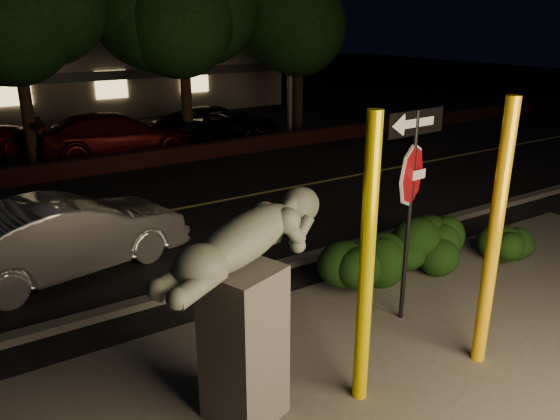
% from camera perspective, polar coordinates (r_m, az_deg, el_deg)
% --- Properties ---
extents(ground, '(90.00, 90.00, 0.00)m').
position_cam_1_polar(ground, '(16.21, -13.56, 3.22)').
color(ground, black).
rests_on(ground, ground).
extents(patio, '(14.00, 6.00, 0.02)m').
position_cam_1_polar(patio, '(7.62, 17.04, -16.37)').
color(patio, '#4C4944').
rests_on(patio, ground).
extents(road, '(80.00, 8.00, 0.01)m').
position_cam_1_polar(road, '(13.52, -9.25, 0.34)').
color(road, black).
rests_on(road, ground).
extents(lane_marking, '(80.00, 0.12, 0.00)m').
position_cam_1_polar(lane_marking, '(13.52, -9.26, 0.39)').
color(lane_marking, '#B5AB48').
rests_on(lane_marking, road).
extents(curb, '(80.00, 0.25, 0.12)m').
position_cam_1_polar(curb, '(10.12, 0.21, -5.74)').
color(curb, '#4C4944').
rests_on(curb, ground).
extents(brick_wall, '(40.00, 0.35, 0.50)m').
position_cam_1_polar(brick_wall, '(17.34, -15.08, 5.00)').
color(brick_wall, '#421615').
rests_on(brick_wall, ground).
extents(parking_lot, '(40.00, 12.00, 0.01)m').
position_cam_1_polar(parking_lot, '(22.78, -19.58, 7.24)').
color(parking_lot, black).
rests_on(parking_lot, ground).
extents(building, '(22.00, 10.20, 4.00)m').
position_cam_1_polar(building, '(30.29, -23.77, 13.32)').
color(building, '#6E6358').
rests_on(building, ground).
extents(yellow_pole_left, '(0.17, 0.17, 3.49)m').
position_cam_1_polar(yellow_pole_left, '(6.18, 9.02, -5.86)').
color(yellow_pole_left, '#DBC400').
rests_on(yellow_pole_left, ground).
extents(yellow_pole_right, '(0.18, 0.18, 3.53)m').
position_cam_1_polar(yellow_pole_right, '(7.30, 21.46, -2.82)').
color(yellow_pole_right, yellow).
rests_on(yellow_pole_right, ground).
extents(signpost, '(1.08, 0.13, 3.19)m').
position_cam_1_polar(signpost, '(7.87, 13.65, 3.47)').
color(signpost, black).
rests_on(signpost, ground).
extents(sculpture, '(2.34, 1.30, 2.53)m').
position_cam_1_polar(sculpture, '(5.94, -3.67, -8.78)').
color(sculpture, '#4C4944').
rests_on(sculpture, ground).
extents(hedge_center, '(2.26, 1.59, 1.07)m').
position_cam_1_polar(hedge_center, '(9.43, 10.11, -4.85)').
color(hedge_center, black).
rests_on(hedge_center, ground).
extents(hedge_right, '(1.96, 1.51, 1.14)m').
position_cam_1_polar(hedge_right, '(10.19, 16.06, -3.25)').
color(hedge_right, black).
rests_on(hedge_right, ground).
extents(hedge_far_right, '(1.32, 0.83, 0.91)m').
position_cam_1_polar(hedge_far_right, '(11.03, 22.81, -2.93)').
color(hedge_far_right, black).
rests_on(hedge_far_right, ground).
extents(silver_sedan, '(4.47, 2.33, 1.40)m').
position_cam_1_polar(silver_sedan, '(10.44, -21.40, -2.51)').
color(silver_sedan, '#AEAEB4').
rests_on(silver_sedan, ground).
extents(parked_car_darkred, '(5.14, 2.39, 1.45)m').
position_cam_1_polar(parked_car_darkred, '(18.95, -16.75, 7.51)').
color(parked_car_darkred, '#460807').
rests_on(parked_car_darkred, ground).
extents(parked_car_dark, '(4.75, 2.25, 1.31)m').
position_cam_1_polar(parked_car_dark, '(20.69, -6.43, 8.94)').
color(parked_car_dark, black).
rests_on(parked_car_dark, ground).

